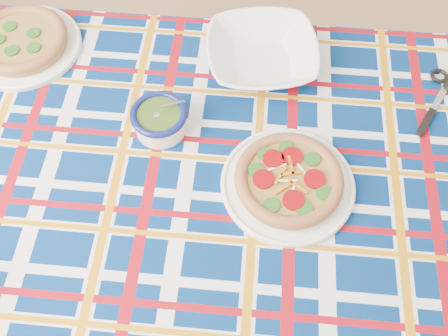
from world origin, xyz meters
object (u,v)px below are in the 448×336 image
object	(u,v)px
pesto_bowl	(159,119)
main_focaccia_plate	(289,180)
serving_bowl	(262,55)
dining_table	(221,194)

from	to	relation	value
pesto_bowl	main_focaccia_plate	bearing A→B (deg)	-47.44
main_focaccia_plate	serving_bowl	bearing A→B (deg)	77.96
main_focaccia_plate	pesto_bowl	world-z (taller)	pesto_bowl
pesto_bowl	serving_bowl	bearing A→B (deg)	20.62
dining_table	pesto_bowl	world-z (taller)	pesto_bowl
serving_bowl	main_focaccia_plate	bearing A→B (deg)	-102.04
dining_table	main_focaccia_plate	xyz separation A→B (m)	(0.12, -0.06, 0.10)
main_focaccia_plate	pesto_bowl	distance (m)	0.31
dining_table	main_focaccia_plate	world-z (taller)	main_focaccia_plate
main_focaccia_plate	pesto_bowl	bearing A→B (deg)	132.56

